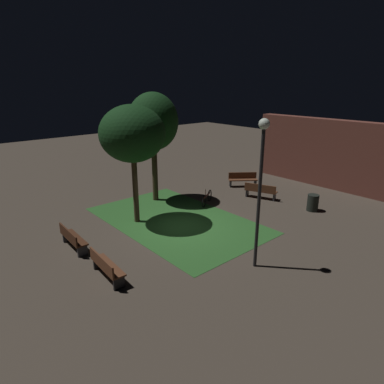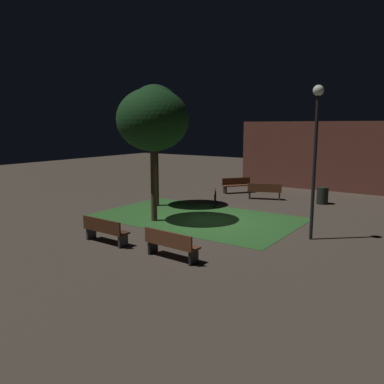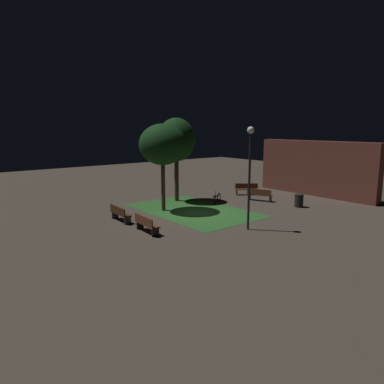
{
  "view_description": "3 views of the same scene",
  "coord_description": "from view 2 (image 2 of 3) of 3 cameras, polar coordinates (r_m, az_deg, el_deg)",
  "views": [
    {
      "loc": [
        10.73,
        -8.95,
        6.36
      ],
      "look_at": [
        -0.57,
        0.94,
        1.39
      ],
      "focal_mm": 31.18,
      "sensor_mm": 36.0,
      "label": 1
    },
    {
      "loc": [
        8.26,
        -13.55,
        3.96
      ],
      "look_at": [
        -1.01,
        -0.01,
        1.16
      ],
      "focal_mm": 36.56,
      "sensor_mm": 36.0,
      "label": 2
    },
    {
      "loc": [
        16.39,
        -13.68,
        5.26
      ],
      "look_at": [
        0.38,
        -0.88,
        1.52
      ],
      "focal_mm": 33.43,
      "sensor_mm": 36.0,
      "label": 3
    }
  ],
  "objects": [
    {
      "name": "bench_lawn_edge",
      "position": [
        21.48,
        10.54,
        0.2
      ],
      "size": [
        1.85,
        1.1,
        0.88
      ],
      "color": "brown",
      "rests_on": "ground"
    },
    {
      "name": "trash_bin",
      "position": [
        21.0,
        18.49,
        -0.5
      ],
      "size": [
        0.57,
        0.57,
        0.86
      ],
      "primitive_type": "cylinder",
      "color": "black",
      "rests_on": "ground"
    },
    {
      "name": "bench_by_lamp",
      "position": [
        11.76,
        -3.13,
        -7.54
      ],
      "size": [
        1.82,
        0.58,
        0.88
      ],
      "color": "brown",
      "rests_on": "ground"
    },
    {
      "name": "bench_corner",
      "position": [
        13.59,
        -12.63,
        -5.38
      ],
      "size": [
        1.82,
        0.54,
        0.88
      ],
      "color": "#422314",
      "rests_on": "ground"
    },
    {
      "name": "bicycle",
      "position": [
        19.55,
        3.39,
        -1.0
      ],
      "size": [
        0.86,
        1.49,
        0.93
      ],
      "color": "black",
      "rests_on": "ground"
    },
    {
      "name": "tree_left_canopy",
      "position": [
        19.24,
        -5.46,
        10.76
      ],
      "size": [
        2.68,
        2.68,
        5.89
      ],
      "color": "#423021",
      "rests_on": "ground"
    },
    {
      "name": "grass_lawn",
      "position": [
        17.08,
        0.63,
        -3.71
      ],
      "size": [
        8.64,
        5.33,
        0.01
      ],
      "primitive_type": "cube",
      "color": "#2D6028",
      "rests_on": "ground"
    },
    {
      "name": "ground_plane",
      "position": [
        16.35,
        2.93,
        -4.34
      ],
      "size": [
        60.0,
        60.0,
        0.0
      ],
      "primitive_type": "plane",
      "color": "#473D33"
    },
    {
      "name": "lamp_post_near_wall",
      "position": [
        13.95,
        17.61,
        7.42
      ],
      "size": [
        0.36,
        0.36,
        5.28
      ],
      "color": "black",
      "rests_on": "ground"
    },
    {
      "name": "building_wall_backdrop",
      "position": [
        25.68,
        17.72,
        5.09
      ],
      "size": [
        9.81,
        0.8,
        4.21
      ],
      "primitive_type": "cube",
      "color": "brown",
      "rests_on": "ground"
    },
    {
      "name": "bench_path_side",
      "position": [
        23.41,
        6.59,
        1.07
      ],
      "size": [
        1.48,
        1.72,
        0.88
      ],
      "color": "brown",
      "rests_on": "ground"
    },
    {
      "name": "tree_lawn_side",
      "position": [
        16.1,
        -5.75,
        10.38
      ],
      "size": [
        2.93,
        2.93,
        5.47
      ],
      "color": "#423021",
      "rests_on": "ground"
    }
  ]
}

